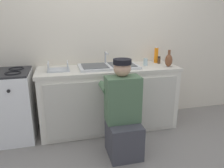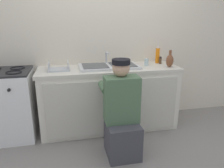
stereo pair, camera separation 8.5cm
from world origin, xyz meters
The scene contains 12 objects.
ground_plane centered at (0.00, 0.00, 0.00)m, with size 12.00×12.00×0.00m, color gray.
back_wall centered at (0.00, 0.65, 1.25)m, with size 6.00×0.10×2.50m, color beige.
counter_cabinet centered at (0.00, 0.29, 0.42)m, with size 1.86×0.62×0.83m.
countertop centered at (0.00, 0.30, 0.86)m, with size 1.90×0.62×0.04m, color beige.
sink_double_basin centered at (0.00, 0.30, 0.90)m, with size 0.80×0.44×0.19m.
stove_range centered at (-1.33, 0.30, 0.45)m, with size 0.64×0.62×0.91m.
plumber_person centered at (0.01, -0.38, 0.46)m, with size 0.42×0.61×1.10m.
dish_rack_tray centered at (-0.66, 0.27, 0.90)m, with size 0.28×0.22×0.11m.
spice_bottle_pepper centered at (0.79, 0.39, 0.93)m, with size 0.04×0.04×0.10m.
vase_decorative centered at (0.82, 0.16, 0.97)m, with size 0.10×0.10×0.23m.
soap_bottle_orange centered at (0.77, 0.46, 0.99)m, with size 0.06×0.06×0.25m.
water_glass centered at (0.54, 0.31, 0.93)m, with size 0.06×0.06×0.10m.
Camera 2 is at (-0.57, -2.55, 1.52)m, focal length 35.00 mm.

